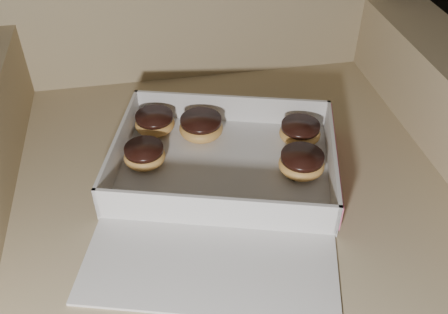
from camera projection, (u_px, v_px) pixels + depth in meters
The scene contains 10 objects.
armchair at pixel (219, 190), 1.04m from camera, with size 0.99×0.84×1.04m.
bakery_box at pixel (224, 179), 0.85m from camera, with size 0.48×0.52×0.06m.
donut_a at pixel (145, 155), 0.87m from camera, with size 0.07×0.07×0.04m.
donut_b at pixel (201, 127), 0.93m from camera, with size 0.08×0.08×0.04m.
donut_c at pixel (302, 163), 0.85m from camera, with size 0.08×0.08×0.04m.
donut_d at pixel (300, 132), 0.92m from camera, with size 0.08×0.08×0.04m.
donut_e at pixel (155, 122), 0.94m from camera, with size 0.08×0.08×0.04m.
crumb_a at pixel (294, 180), 0.85m from camera, with size 0.01×0.01×0.00m, color black.
crumb_b at pixel (279, 209), 0.80m from camera, with size 0.01×0.01×0.00m, color black.
crumb_c at pixel (145, 201), 0.81m from camera, with size 0.01×0.01×0.00m, color black.
Camera 1 is at (-0.34, -0.12, 1.05)m, focal length 40.00 mm.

